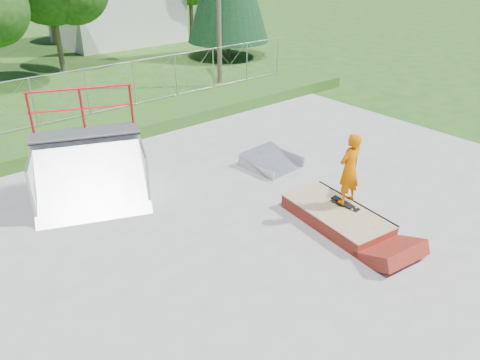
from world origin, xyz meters
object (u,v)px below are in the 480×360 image
at_px(grind_box, 336,217).
at_px(quarter_pipe, 87,154).
at_px(flat_bank_ramp, 272,161).
at_px(skater, 349,172).

distance_m(grind_box, quarter_pipe, 6.76).
bearing_deg(grind_box, flat_bank_ramp, 80.01).
distance_m(quarter_pipe, flat_bank_ramp, 5.71).
xyz_separation_m(grind_box, quarter_pipe, (-4.31, 5.06, 1.26)).
bearing_deg(flat_bank_ramp, grind_box, -110.59).
xyz_separation_m(flat_bank_ramp, skater, (-0.72, -3.53, 1.17)).
height_order(flat_bank_ramp, skater, skater).
xyz_separation_m(quarter_pipe, skater, (4.64, -5.05, -0.07)).
bearing_deg(grind_box, quarter_pipe, 136.98).
bearing_deg(flat_bank_ramp, quarter_pipe, 160.07).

